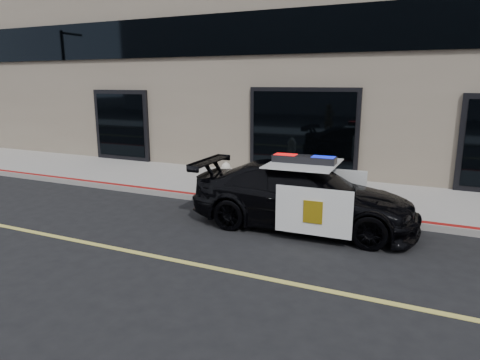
% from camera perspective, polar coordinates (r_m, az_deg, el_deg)
% --- Properties ---
extents(ground, '(120.00, 120.00, 0.00)m').
position_cam_1_polar(ground, '(7.10, -0.43, -12.27)').
color(ground, black).
rests_on(ground, ground).
extents(sidewalk_n, '(60.00, 3.50, 0.15)m').
position_cam_1_polar(sidewalk_n, '(11.78, 10.43, -1.80)').
color(sidewalk_n, gray).
rests_on(sidewalk_n, ground).
extents(police_car, '(2.31, 4.83, 1.54)m').
position_cam_1_polar(police_car, '(9.12, 8.39, -2.02)').
color(police_car, black).
rests_on(police_car, ground).
extents(fire_hydrant, '(0.38, 0.52, 0.83)m').
position_cam_1_polar(fire_hydrant, '(11.29, -1.89, 0.21)').
color(fire_hydrant, white).
rests_on(fire_hydrant, sidewalk_n).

